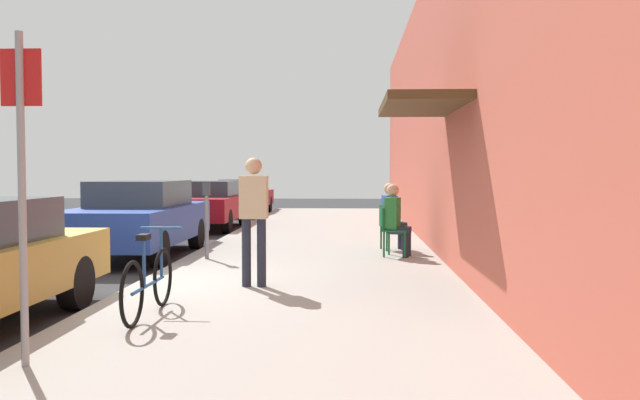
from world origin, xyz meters
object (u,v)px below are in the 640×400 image
(parking_meter, at_px, (207,215))
(pedestrian_standing, at_px, (254,211))
(bicycle_0, at_px, (149,282))
(seated_patron_1, at_px, (392,214))
(parked_car_1, at_px, (139,218))
(cafe_chair_0, at_px, (393,228))
(parked_car_2, at_px, (208,204))
(street_sign, at_px, (22,172))
(seated_patron_0, at_px, (396,217))
(parked_car_3, at_px, (243,196))
(cafe_chair_1, at_px, (389,224))

(parking_meter, height_order, pedestrian_standing, pedestrian_standing)
(bicycle_0, height_order, pedestrian_standing, pedestrian_standing)
(seated_patron_1, xyz_separation_m, pedestrian_standing, (-2.07, -4.15, 0.30))
(parked_car_1, distance_m, bicycle_0, 5.93)
(cafe_chair_0, xyz_separation_m, pedestrian_standing, (-2.02, -3.19, 0.50))
(parked_car_2, relative_size, cafe_chair_0, 5.06)
(street_sign, distance_m, seated_patron_0, 7.60)
(parked_car_1, xyz_separation_m, seated_patron_0, (4.85, -0.62, 0.07))
(parked_car_3, relative_size, cafe_chair_0, 5.06)
(parking_meter, bearing_deg, cafe_chair_1, 23.96)
(seated_patron_1, bearing_deg, cafe_chair_1, -165.95)
(parked_car_1, height_order, seated_patron_0, parked_car_1)
(parked_car_3, bearing_deg, parked_car_1, -90.00)
(parked_car_3, distance_m, street_sign, 19.66)
(parked_car_2, xyz_separation_m, bicycle_0, (1.93, -11.73, -0.23))
(parked_car_2, xyz_separation_m, parked_car_3, (0.00, 6.06, -0.02))
(parked_car_1, bearing_deg, seated_patron_0, -7.35)
(parked_car_3, bearing_deg, pedestrian_standing, -80.16)
(parked_car_3, height_order, bicycle_0, parked_car_3)
(parked_car_1, distance_m, seated_patron_0, 4.89)
(seated_patron_0, bearing_deg, seated_patron_1, 90.01)
(seated_patron_0, relative_size, cafe_chair_1, 1.48)
(cafe_chair_0, xyz_separation_m, cafe_chair_1, (-0.00, 0.95, 0.00))
(parked_car_1, xyz_separation_m, cafe_chair_1, (4.79, 0.34, -0.13))
(parked_car_2, bearing_deg, parked_car_3, 90.00)
(parked_car_1, distance_m, parked_car_3, 12.18)
(parking_meter, xyz_separation_m, cafe_chair_1, (3.24, 1.44, -0.26))
(parked_car_2, height_order, cafe_chair_1, parked_car_2)
(parking_meter, xyz_separation_m, cafe_chair_0, (3.24, 0.49, -0.26))
(parked_car_3, relative_size, pedestrian_standing, 2.59)
(seated_patron_1, bearing_deg, pedestrian_standing, -116.55)
(parked_car_3, bearing_deg, cafe_chair_1, -67.98)
(parked_car_2, bearing_deg, parked_car_1, -90.00)
(bicycle_0, bearing_deg, parking_meter, 94.77)
(cafe_chair_1, distance_m, pedestrian_standing, 4.63)
(parked_car_1, relative_size, pedestrian_standing, 2.59)
(pedestrian_standing, bearing_deg, seated_patron_0, 56.81)
(parked_car_2, height_order, parked_car_3, parked_car_2)
(bicycle_0, xyz_separation_m, seated_patron_0, (2.92, 4.98, 0.34))
(parked_car_3, bearing_deg, cafe_chair_0, -69.47)
(pedestrian_standing, bearing_deg, street_sign, -109.44)
(cafe_chair_1, xyz_separation_m, pedestrian_standing, (-2.02, -4.14, 0.50))
(parked_car_2, relative_size, street_sign, 1.69)
(parked_car_2, bearing_deg, pedestrian_standing, -74.38)
(street_sign, height_order, seated_patron_0, street_sign)
(parked_car_1, xyz_separation_m, cafe_chair_0, (4.79, -0.61, -0.13))
(street_sign, relative_size, bicycle_0, 1.52)
(bicycle_0, relative_size, seated_patron_0, 1.33)
(seated_patron_1, bearing_deg, parked_car_1, -175.82)
(street_sign, bearing_deg, pedestrian_standing, 70.56)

